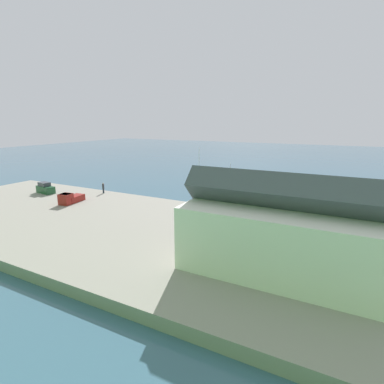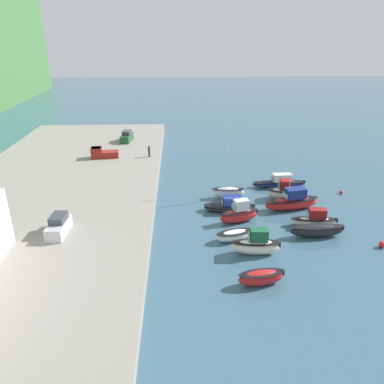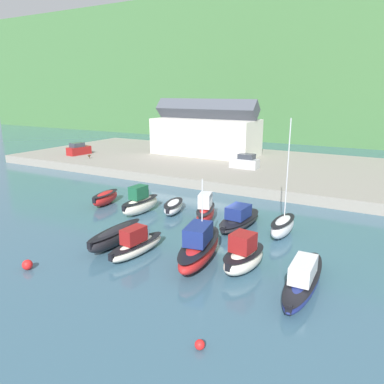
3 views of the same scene
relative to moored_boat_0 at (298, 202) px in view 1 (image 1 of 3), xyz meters
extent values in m
plane|color=#385B70|center=(14.06, 0.76, -0.79)|extent=(320.00, 320.00, 0.00)
cube|color=gray|center=(14.06, 25.54, -0.15)|extent=(94.32, 29.50, 1.29)
cube|color=silver|center=(-2.55, 29.29, 3.63)|extent=(18.50, 8.16, 6.27)
cube|color=#474C56|center=(-2.55, 29.29, 8.51)|extent=(18.87, 3.50, 3.50)
ellipsoid|color=red|center=(0.00, 0.01, -0.04)|extent=(2.11, 4.62, 1.50)
ellipsoid|color=black|center=(0.00, 0.01, 0.48)|extent=(2.18, 4.72, 0.12)
cube|color=black|center=(0.34, -2.08, 0.26)|extent=(0.40, 0.33, 0.56)
ellipsoid|color=white|center=(5.28, -0.51, 0.04)|extent=(1.88, 5.33, 1.66)
ellipsoid|color=black|center=(5.28, -0.51, 0.62)|extent=(1.95, 5.43, 0.12)
cube|color=#195638|center=(5.27, -0.77, 1.53)|extent=(1.29, 1.90, 1.32)
cube|color=#8CA5B2|center=(5.33, 0.30, 1.33)|extent=(1.08, 0.16, 0.66)
cube|color=black|center=(5.14, -3.00, 0.37)|extent=(0.38, 0.30, 0.56)
ellipsoid|color=white|center=(8.19, 1.31, -0.17)|extent=(2.74, 4.66, 1.24)
ellipsoid|color=black|center=(8.19, 1.31, 0.27)|extent=(2.82, 4.76, 0.12)
cube|color=black|center=(8.77, -0.69, 0.08)|extent=(0.42, 0.37, 0.56)
ellipsoid|color=red|center=(12.57, 0.16, 0.06)|extent=(2.84, 5.22, 1.70)
ellipsoid|color=black|center=(12.57, 0.16, 0.65)|extent=(2.92, 5.34, 0.12)
cube|color=silver|center=(12.64, -0.08, 1.57)|extent=(1.55, 2.00, 1.32)
cube|color=#8CA5B2|center=(12.34, 0.90, 1.37)|extent=(0.98, 0.38, 0.66)
cube|color=black|center=(13.25, -2.13, 0.40)|extent=(0.43, 0.37, 0.56)
ellipsoid|color=black|center=(15.80, 0.90, -0.31)|extent=(2.66, 6.88, 0.96)
ellipsoid|color=black|center=(15.80, 0.90, 0.03)|extent=(2.75, 7.02, 0.12)
cube|color=navy|center=(15.78, 0.56, 0.74)|extent=(1.83, 2.46, 1.14)
cube|color=#8CA5B2|center=(15.86, 1.89, 0.57)|extent=(1.52, 0.19, 0.57)
cube|color=black|center=(15.60, -2.30, -0.12)|extent=(0.38, 0.30, 0.56)
ellipsoid|color=silver|center=(19.99, 0.54, 0.03)|extent=(1.59, 4.65, 1.65)
ellipsoid|color=black|center=(19.99, 0.54, 0.61)|extent=(1.65, 4.75, 0.12)
cylinder|color=silver|center=(20.00, 0.88, 5.14)|extent=(0.10, 0.10, 8.57)
ellipsoid|color=black|center=(8.61, -8.33, 0.00)|extent=(1.55, 6.34, 1.58)
ellipsoid|color=black|center=(8.61, -8.33, 0.56)|extent=(1.61, 6.47, 0.12)
cube|color=black|center=(8.67, -11.32, 0.32)|extent=(0.37, 0.29, 0.56)
ellipsoid|color=white|center=(11.22, -8.91, -0.23)|extent=(1.95, 5.78, 1.12)
ellipsoid|color=black|center=(11.22, -8.91, 0.16)|extent=(2.01, 5.90, 0.12)
cube|color=maroon|center=(11.19, -9.19, 0.92)|extent=(1.27, 2.07, 1.18)
cube|color=#8CA5B2|center=(11.29, -8.05, 0.74)|extent=(1.00, 0.18, 0.59)
cube|color=black|center=(10.99, -11.60, -0.01)|extent=(0.38, 0.31, 0.56)
ellipsoid|color=red|center=(16.02, -7.50, 0.03)|extent=(3.42, 7.76, 1.65)
ellipsoid|color=black|center=(16.02, -7.50, 0.61)|extent=(3.53, 7.93, 0.12)
cube|color=navy|center=(16.09, -7.87, 1.51)|extent=(2.01, 2.87, 1.31)
cube|color=#8CA5B2|center=(15.82, -6.43, 1.32)|extent=(1.39, 0.36, 0.66)
cylinder|color=silver|center=(15.92, -6.94, 3.13)|extent=(0.10, 0.10, 4.55)
ellipsoid|color=white|center=(19.46, -7.28, -0.01)|extent=(2.50, 4.72, 1.56)
ellipsoid|color=black|center=(19.46, -7.28, 0.53)|extent=(2.59, 4.82, 0.12)
cube|color=maroon|center=(19.43, -7.51, 1.41)|extent=(1.65, 1.75, 1.29)
cube|color=#8CA5B2|center=(19.55, -6.57, 1.22)|extent=(1.33, 0.26, 0.64)
cube|color=black|center=(19.20, -9.41, 0.30)|extent=(0.39, 0.32, 0.56)
ellipsoid|color=navy|center=(23.80, -7.82, -0.31)|extent=(1.98, 8.29, 0.96)
ellipsoid|color=black|center=(23.80, -7.82, 0.03)|extent=(2.06, 8.46, 0.12)
cube|color=silver|center=(23.81, -8.24, 0.74)|extent=(1.39, 2.92, 1.14)
cube|color=#8CA5B2|center=(23.76, -6.64, 0.57)|extent=(1.18, 0.13, 0.57)
cube|color=black|center=(23.91, -11.74, -0.12)|extent=(0.37, 0.29, 0.56)
cube|color=#1E4C2D|center=(46.11, 17.96, 1.19)|extent=(4.42, 2.39, 1.40)
cube|color=#333842|center=(46.43, 17.91, 2.27)|extent=(2.51, 1.85, 0.76)
cube|color=#B7B7BC|center=(8.26, 20.99, 1.19)|extent=(4.27, 1.98, 1.40)
cube|color=#333842|center=(8.58, 20.97, 2.27)|extent=(2.37, 1.63, 0.76)
cube|color=maroon|center=(35.69, 20.00, 1.04)|extent=(2.42, 3.73, 1.10)
cube|color=maroon|center=(35.44, 22.01, 1.44)|extent=(2.12, 2.11, 1.90)
cube|color=#2D333D|center=(35.44, 22.01, 2.14)|extent=(1.99, 1.83, 0.50)
cylinder|color=#232838|center=(35.62, 12.73, 0.92)|extent=(0.32, 0.32, 0.85)
cylinder|color=#333338|center=(35.62, 12.73, 1.87)|extent=(0.40, 0.40, 1.05)
sphere|color=tan|center=(35.62, 12.73, 2.51)|extent=(0.24, 0.24, 0.24)
sphere|color=red|center=(20.77, -16.32, -0.53)|extent=(0.52, 0.52, 0.52)
sphere|color=red|center=(5.97, -14.81, -0.42)|extent=(0.74, 0.74, 0.74)
camera|label=1|loc=(-7.24, 56.52, 14.73)|focal=28.00mm
camera|label=2|loc=(-28.78, 7.69, 21.28)|focal=35.00mm
camera|label=3|loc=(28.19, -30.31, 11.59)|focal=35.00mm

